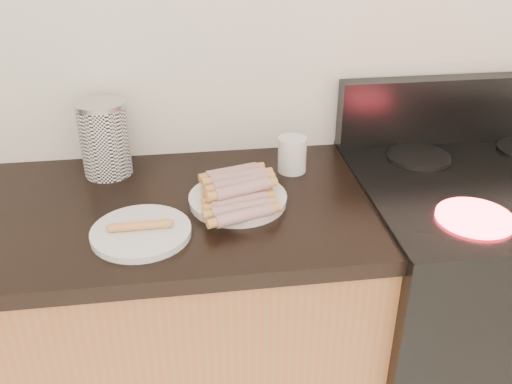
{
  "coord_description": "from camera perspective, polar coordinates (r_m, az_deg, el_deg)",
  "views": [
    {
      "loc": [
        -0.06,
        0.44,
        1.61
      ],
      "look_at": [
        0.11,
        1.62,
        0.96
      ],
      "focal_mm": 40.0,
      "sensor_mm": 36.0,
      "label": 1
    }
  ],
  "objects": [
    {
      "name": "main_plate",
      "position": [
        1.43,
        -1.82,
        -0.85
      ],
      "size": [
        0.28,
        0.28,
        0.02
      ],
      "primitive_type": "cylinder",
      "rotation": [
        0.0,
        0.0,
        0.16
      ],
      "color": "white",
      "rests_on": "counter_slab"
    },
    {
      "name": "wall_back",
      "position": [
        1.59,
        -5.93,
        17.23
      ],
      "size": [
        4.0,
        0.04,
        2.6
      ],
      "primitive_type": "cube",
      "color": "silver",
      "rests_on": "ground"
    },
    {
      "name": "mug",
      "position": [
        1.58,
        3.63,
        3.76
      ],
      "size": [
        0.1,
        0.1,
        0.1
      ],
      "primitive_type": "cylinder",
      "rotation": [
        0.0,
        0.0,
        -0.41
      ],
      "color": "silver",
      "rests_on": "counter_slab"
    },
    {
      "name": "plain_sausages",
      "position": [
        1.32,
        -11.5,
        -3.31
      ],
      "size": [
        0.13,
        0.02,
        0.02
      ],
      "rotation": [
        0.0,
        0.0,
        0.02
      ],
      "color": "#BF6D4D",
      "rests_on": "side_plate"
    },
    {
      "name": "canister",
      "position": [
        1.59,
        -14.9,
        5.21
      ],
      "size": [
        0.13,
        0.13,
        0.21
      ],
      "rotation": [
        0.0,
        0.0,
        0.24
      ],
      "color": "silver",
      "rests_on": "counter_slab"
    },
    {
      "name": "hotdog_pile",
      "position": [
        1.41,
        -1.84,
        0.22
      ],
      "size": [
        0.14,
        0.29,
        0.06
      ],
      "rotation": [
        0.0,
        0.0,
        0.25
      ],
      "color": "maroon",
      "rests_on": "main_plate"
    },
    {
      "name": "burner_near_left",
      "position": [
        1.44,
        21.03,
        -2.4
      ],
      "size": [
        0.18,
        0.18,
        0.01
      ],
      "primitive_type": "cylinder",
      "color": "#FF1E2D",
      "rests_on": "stove"
    },
    {
      "name": "side_plate",
      "position": [
        1.33,
        -11.42,
        -3.98
      ],
      "size": [
        0.24,
        0.24,
        0.02
      ],
      "primitive_type": "cylinder",
      "rotation": [
        0.0,
        0.0,
        0.03
      ],
      "color": "white",
      "rests_on": "counter_slab"
    },
    {
      "name": "burner_far_left",
      "position": [
        1.7,
        15.98,
        3.41
      ],
      "size": [
        0.18,
        0.18,
        0.01
      ],
      "primitive_type": "cylinder",
      "color": "black",
      "rests_on": "stove"
    },
    {
      "name": "stove",
      "position": [
        1.89,
        20.89,
        -11.35
      ],
      "size": [
        0.76,
        0.65,
        0.91
      ],
      "color": "black",
      "rests_on": "floor"
    },
    {
      "name": "stove_panel",
      "position": [
        1.84,
        19.95,
        7.81
      ],
      "size": [
        0.76,
        0.06,
        0.2
      ],
      "primitive_type": "cube",
      "color": "black",
      "rests_on": "stove"
    }
  ]
}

